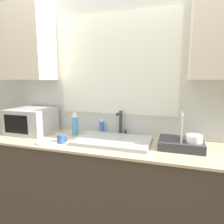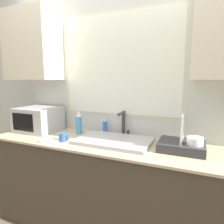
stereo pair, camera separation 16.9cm
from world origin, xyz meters
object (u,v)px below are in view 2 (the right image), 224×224
soap_bottle (105,127)px  mug_near_sink (63,137)px  faucet (123,122)px  dish_rack (183,144)px  microwave (39,119)px  spray_bottle (79,123)px

soap_bottle → mug_near_sink: soap_bottle is taller
faucet → dish_rack: 0.61m
faucet → microwave: microwave is taller
soap_bottle → microwave: bearing=-166.3°
faucet → microwave: bearing=-169.7°
dish_rack → soap_bottle: dish_rack is taller
faucet → mug_near_sink: size_ratio=2.35×
spray_bottle → mug_near_sink: size_ratio=2.32×
spray_bottle → mug_near_sink: 0.28m
faucet → dish_rack: bearing=-19.4°
microwave → soap_bottle: (0.71, 0.17, -0.06)m
spray_bottle → soap_bottle: bearing=24.7°
dish_rack → mug_near_sink: (-1.01, -0.17, -0.01)m
microwave → spray_bottle: 0.48m
microwave → spray_bottle: (0.47, 0.06, -0.01)m
microwave → spray_bottle: size_ratio=1.69×
faucet → spray_bottle: 0.46m
faucet → dish_rack: dish_rack is taller
faucet → microwave: size_ratio=0.60×
spray_bottle → soap_bottle: spray_bottle is taller
mug_near_sink → faucet: bearing=40.7°
microwave → soap_bottle: 0.74m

